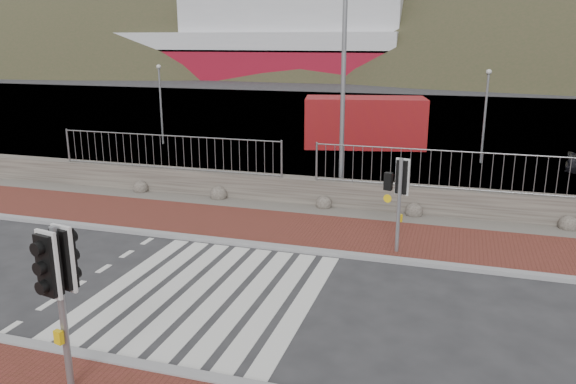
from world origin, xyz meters
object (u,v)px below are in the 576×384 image
(streetlight, at_px, (348,55))
(traffic_signal_far, at_px, (399,185))
(traffic_signal_near, at_px, (58,276))
(shipping_container, at_px, (365,122))
(ferry, at_px, (251,39))

(streetlight, bearing_deg, traffic_signal_far, -82.01)
(traffic_signal_near, bearing_deg, shipping_container, 99.19)
(traffic_signal_near, distance_m, streetlight, 12.53)
(ferry, xyz_separation_m, shipping_container, (24.95, -49.57, -4.10))
(traffic_signal_far, relative_size, streetlight, 0.29)
(traffic_signal_near, relative_size, shipping_container, 0.46)
(ferry, height_order, streetlight, ferry)
(streetlight, relative_size, shipping_container, 1.44)
(traffic_signal_far, bearing_deg, ferry, -51.27)
(streetlight, bearing_deg, traffic_signal_near, -117.34)
(traffic_signal_near, bearing_deg, ferry, 119.91)
(traffic_signal_near, xyz_separation_m, shipping_container, (0.84, 22.22, -0.73))
(traffic_signal_near, xyz_separation_m, traffic_signal_far, (4.16, 7.48, -0.16))
(ferry, distance_m, traffic_signal_far, 70.34)
(traffic_signal_near, xyz_separation_m, streetlight, (1.90, 12.04, 2.89))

